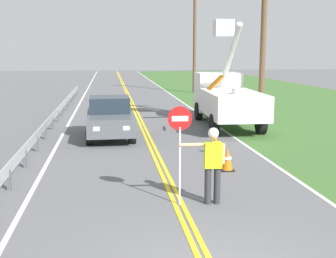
% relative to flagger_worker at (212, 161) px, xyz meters
% --- Properties ---
extents(grass_verge_right, '(16.00, 110.00, 0.01)m').
position_rel_flagger_worker_xyz_m(grass_verge_right, '(10.81, 16.10, -1.04)').
color(grass_verge_right, '#3D662D').
rests_on(grass_verge_right, ground).
extents(centerline_yellow_left, '(0.11, 110.00, 0.01)m').
position_rel_flagger_worker_xyz_m(centerline_yellow_left, '(-0.88, 16.10, -1.04)').
color(centerline_yellow_left, yellow).
rests_on(centerline_yellow_left, ground).
extents(centerline_yellow_right, '(0.11, 110.00, 0.01)m').
position_rel_flagger_worker_xyz_m(centerline_yellow_right, '(-0.70, 16.10, -1.04)').
color(centerline_yellow_right, yellow).
rests_on(centerline_yellow_right, ground).
extents(edge_line_right, '(0.12, 110.00, 0.01)m').
position_rel_flagger_worker_xyz_m(edge_line_right, '(2.81, 16.10, -1.04)').
color(edge_line_right, silver).
rests_on(edge_line_right, ground).
extents(edge_line_left, '(0.12, 110.00, 0.01)m').
position_rel_flagger_worker_xyz_m(edge_line_left, '(-4.39, 16.10, -1.04)').
color(edge_line_left, silver).
rests_on(edge_line_left, ground).
extents(flagger_worker, '(1.09, 0.26, 1.83)m').
position_rel_flagger_worker_xyz_m(flagger_worker, '(0.00, 0.00, 0.00)').
color(flagger_worker, '#2D2D33').
rests_on(flagger_worker, ground).
extents(stop_sign_paddle, '(0.56, 0.04, 2.33)m').
position_rel_flagger_worker_xyz_m(stop_sign_paddle, '(-0.77, 0.04, 0.66)').
color(stop_sign_paddle, silver).
rests_on(stop_sign_paddle, ground).
extents(utility_bucket_truck, '(2.91, 6.89, 5.10)m').
position_rel_flagger_worker_xyz_m(utility_bucket_truck, '(3.26, 11.07, 0.36)').
color(utility_bucket_truck, white).
rests_on(utility_bucket_truck, ground).
extents(oncoming_sedan_nearest, '(1.99, 4.14, 1.70)m').
position_rel_flagger_worker_xyz_m(oncoming_sedan_nearest, '(-2.35, 8.53, -0.21)').
color(oncoming_sedan_nearest, '#4C5156').
rests_on(oncoming_sedan_nearest, ground).
extents(utility_pole_near, '(1.80, 0.28, 8.00)m').
position_rel_flagger_worker_xyz_m(utility_pole_near, '(5.04, 10.99, 3.14)').
color(utility_pole_near, brown).
rests_on(utility_pole_near, ground).
extents(utility_pole_mid, '(1.80, 0.28, 8.59)m').
position_rel_flagger_worker_xyz_m(utility_pole_mid, '(5.09, 28.39, 3.44)').
color(utility_pole_mid, brown).
rests_on(utility_pole_mid, ground).
extents(traffic_cone_lead, '(0.40, 0.40, 0.70)m').
position_rel_flagger_worker_xyz_m(traffic_cone_lead, '(1.14, 2.84, -0.71)').
color(traffic_cone_lead, orange).
rests_on(traffic_cone_lead, ground).
extents(traffic_cone_mid, '(0.40, 0.40, 0.70)m').
position_rel_flagger_worker_xyz_m(traffic_cone_mid, '(1.31, 5.01, -0.71)').
color(traffic_cone_mid, orange).
rests_on(traffic_cone_mid, ground).
extents(guardrail_left_shoulder, '(0.10, 32.00, 0.71)m').
position_rel_flagger_worker_xyz_m(guardrail_left_shoulder, '(-4.99, 12.00, -0.53)').
color(guardrail_left_shoulder, '#9EA0A3').
rests_on(guardrail_left_shoulder, ground).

